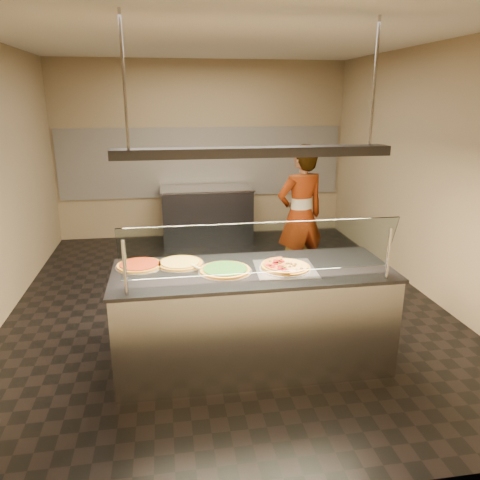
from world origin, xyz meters
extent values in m
cube|color=black|center=(0.00, 0.00, -0.01)|extent=(5.00, 6.00, 0.02)
cube|color=silver|center=(0.00, 0.00, 3.01)|extent=(5.00, 6.00, 0.02)
cube|color=#968361|center=(0.00, 3.01, 1.50)|extent=(5.00, 0.02, 3.00)
cube|color=#968361|center=(0.00, -3.01, 1.50)|extent=(5.00, 0.02, 3.00)
cube|color=#968361|center=(2.51, 0.00, 1.50)|extent=(0.02, 6.00, 3.00)
cube|color=silver|center=(0.00, 2.98, 1.30)|extent=(4.90, 0.02, 1.20)
cube|color=#B7B7BC|center=(0.06, -1.42, 0.45)|extent=(2.42, 0.90, 0.90)
cube|color=#313136|center=(0.06, -1.42, 0.92)|extent=(2.46, 0.94, 0.03)
cylinder|color=#B7B7BC|center=(-1.00, -1.82, 1.15)|extent=(0.03, 0.03, 0.44)
cylinder|color=#B7B7BC|center=(1.12, -1.82, 1.15)|extent=(0.03, 0.03, 0.44)
cube|color=white|center=(0.06, -1.76, 1.23)|extent=(2.22, 0.18, 0.47)
cube|color=silver|center=(0.34, -1.47, 0.93)|extent=(0.55, 0.55, 0.01)
cylinder|color=silver|center=(0.34, -1.47, 0.94)|extent=(0.46, 0.46, 0.01)
cylinder|color=maroon|center=(0.32, -1.41, 0.99)|extent=(0.06, 0.06, 0.01)
cylinder|color=maroon|center=(0.28, -1.38, 0.99)|extent=(0.06, 0.06, 0.01)
cylinder|color=maroon|center=(0.29, -1.43, 0.99)|extent=(0.06, 0.06, 0.01)
cylinder|color=maroon|center=(0.26, -1.43, 0.99)|extent=(0.06, 0.06, 0.01)
cylinder|color=maroon|center=(0.25, -1.46, 0.99)|extent=(0.06, 0.06, 0.01)
cylinder|color=maroon|center=(0.19, -1.49, 0.99)|extent=(0.06, 0.06, 0.01)
cylinder|color=maroon|center=(0.21, -1.52, 0.99)|extent=(0.06, 0.06, 0.01)
cylinder|color=maroon|center=(0.28, -1.53, 0.99)|extent=(0.06, 0.06, 0.01)
cylinder|color=maroon|center=(0.26, -1.59, 0.99)|extent=(0.06, 0.06, 0.01)
cylinder|color=maroon|center=(0.29, -1.61, 0.99)|extent=(0.06, 0.06, 0.01)
cube|color=#19590F|center=(0.33, -1.36, 0.99)|extent=(0.01, 0.02, 0.01)
cube|color=#19590F|center=(0.28, -1.38, 0.99)|extent=(0.02, 0.02, 0.01)
cube|color=#19590F|center=(0.22, -1.39, 0.99)|extent=(0.02, 0.02, 0.01)
cube|color=#19590F|center=(0.29, -1.45, 0.99)|extent=(0.02, 0.02, 0.01)
cube|color=#19590F|center=(0.20, -1.48, 0.99)|extent=(0.02, 0.02, 0.01)
cube|color=#19590F|center=(0.27, -1.52, 0.99)|extent=(0.02, 0.01, 0.01)
cube|color=#19590F|center=(0.29, -1.55, 0.99)|extent=(0.02, 0.01, 0.01)
cube|color=#19590F|center=(0.31, -1.57, 0.99)|extent=(0.02, 0.02, 0.01)
sphere|color=#513014|center=(0.40, -1.61, 0.97)|extent=(0.03, 0.03, 0.03)
sphere|color=#513014|center=(0.37, -1.51, 0.97)|extent=(0.03, 0.03, 0.03)
sphere|color=#513014|center=(0.45, -1.58, 0.97)|extent=(0.03, 0.03, 0.03)
sphere|color=#513014|center=(0.41, -1.50, 0.97)|extent=(0.03, 0.03, 0.03)
sphere|color=#513014|center=(0.41, -1.49, 0.97)|extent=(0.03, 0.03, 0.03)
sphere|color=#513014|center=(0.43, -1.46, 0.97)|extent=(0.03, 0.03, 0.03)
sphere|color=#513014|center=(0.40, -1.45, 0.97)|extent=(0.03, 0.03, 0.03)
sphere|color=#513014|center=(0.40, -1.44, 0.97)|extent=(0.03, 0.03, 0.03)
sphere|color=#513014|center=(0.37, -1.43, 0.97)|extent=(0.03, 0.03, 0.03)
sphere|color=#513014|center=(0.36, -1.43, 0.97)|extent=(0.03, 0.03, 0.03)
cylinder|color=silver|center=(-0.19, -1.44, 0.93)|extent=(0.47, 0.47, 0.01)
cylinder|color=#935E1A|center=(-0.19, -1.44, 0.95)|extent=(0.44, 0.44, 0.02)
cylinder|color=#103712|center=(-0.19, -1.44, 0.96)|extent=(0.38, 0.38, 0.01)
cylinder|color=silver|center=(-0.57, -1.19, 0.93)|extent=(0.44, 0.44, 0.01)
cylinder|color=#935E1A|center=(-0.57, -1.19, 0.94)|extent=(0.41, 0.41, 0.02)
cylinder|color=gold|center=(-0.57, -1.19, 0.96)|extent=(0.35, 0.35, 0.01)
cylinder|color=silver|center=(-0.93, -1.19, 0.93)|extent=(0.43, 0.43, 0.01)
cylinder|color=#935E1A|center=(-0.93, -1.19, 0.94)|extent=(0.40, 0.40, 0.02)
cylinder|color=#771202|center=(-0.93, -1.19, 0.96)|extent=(0.34, 0.34, 0.01)
cube|color=#B7B7BC|center=(-0.30, -1.40, 0.96)|extent=(0.17, 0.16, 0.00)
cylinder|color=tan|center=(-0.44, -1.36, 0.96)|extent=(0.10, 0.13, 0.02)
cube|color=#313136|center=(0.02, 2.55, 0.45)|extent=(1.50, 0.70, 0.90)
cube|color=#B7B7BC|center=(0.02, 2.55, 0.92)|extent=(1.54, 0.74, 0.03)
imported|color=#241F28|center=(1.04, 0.44, 0.92)|extent=(0.76, 0.61, 1.83)
cube|color=#313136|center=(0.06, -1.42, 1.95)|extent=(2.30, 0.18, 0.08)
cylinder|color=#B7B7BC|center=(-0.94, -1.42, 2.50)|extent=(0.02, 0.02, 1.01)
cylinder|color=#B7B7BC|center=(1.06, -1.42, 2.50)|extent=(0.02, 0.02, 1.01)
camera|label=1|loc=(-0.67, -5.22, 2.37)|focal=35.00mm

